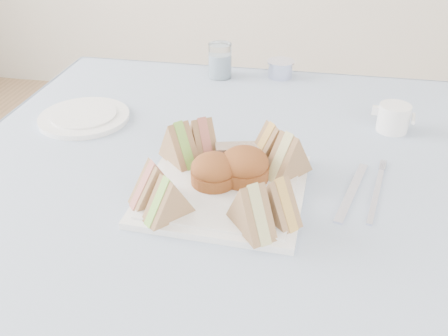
% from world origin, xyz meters
% --- Properties ---
extents(table, '(0.90, 0.90, 0.74)m').
position_xyz_m(table, '(0.00, 0.00, 0.37)').
color(table, brown).
rests_on(table, floor).
extents(tablecloth, '(1.02, 1.02, 0.01)m').
position_xyz_m(tablecloth, '(0.00, 0.00, 0.74)').
color(tablecloth, '#A3BAE0').
rests_on(tablecloth, table).
extents(serving_plate, '(0.29, 0.29, 0.01)m').
position_xyz_m(serving_plate, '(0.03, -0.10, 0.75)').
color(serving_plate, white).
rests_on(serving_plate, tablecloth).
extents(sandwich_fl_a, '(0.09, 0.08, 0.08)m').
position_xyz_m(sandwich_fl_a, '(-0.07, -0.16, 0.80)').
color(sandwich_fl_a, '#97694F').
rests_on(sandwich_fl_a, serving_plate).
extents(sandwich_fl_b, '(0.08, 0.09, 0.07)m').
position_xyz_m(sandwich_fl_b, '(-0.04, -0.19, 0.79)').
color(sandwich_fl_b, '#97694F').
rests_on(sandwich_fl_b, serving_plate).
extents(sandwich_fr_a, '(0.09, 0.09, 0.07)m').
position_xyz_m(sandwich_fr_a, '(0.13, -0.17, 0.80)').
color(sandwich_fr_a, '#97694F').
rests_on(sandwich_fr_a, serving_plate).
extents(sandwich_fr_b, '(0.09, 0.10, 0.08)m').
position_xyz_m(sandwich_fr_b, '(0.09, -0.20, 0.80)').
color(sandwich_fr_b, '#97694F').
rests_on(sandwich_fr_b, serving_plate).
extents(sandwich_bl_a, '(0.10, 0.09, 0.08)m').
position_xyz_m(sandwich_bl_a, '(-0.07, -0.03, 0.80)').
color(sandwich_bl_a, '#97694F').
rests_on(sandwich_bl_a, serving_plate).
extents(sandwich_bl_b, '(0.08, 0.09, 0.08)m').
position_xyz_m(sandwich_bl_b, '(-0.03, 0.01, 0.80)').
color(sandwich_bl_b, '#97694F').
rests_on(sandwich_bl_b, serving_plate).
extents(sandwich_br_a, '(0.09, 0.10, 0.08)m').
position_xyz_m(sandwich_br_a, '(0.13, -0.03, 0.80)').
color(sandwich_br_a, '#97694F').
rests_on(sandwich_br_a, serving_plate).
extents(sandwich_br_b, '(0.10, 0.09, 0.08)m').
position_xyz_m(sandwich_br_b, '(0.10, 0.00, 0.80)').
color(sandwich_br_b, '#97694F').
rests_on(sandwich_br_b, serving_plate).
extents(scone_left, '(0.09, 0.09, 0.05)m').
position_xyz_m(scone_left, '(0.01, -0.09, 0.78)').
color(scone_left, brown).
rests_on(scone_left, serving_plate).
extents(scone_right, '(0.11, 0.11, 0.06)m').
position_xyz_m(scone_right, '(0.06, -0.07, 0.79)').
color(scone_right, brown).
rests_on(scone_right, serving_plate).
extents(pastry_slice, '(0.08, 0.05, 0.04)m').
position_xyz_m(pastry_slice, '(0.04, -0.01, 0.78)').
color(pastry_slice, beige).
rests_on(pastry_slice, serving_plate).
extents(side_plate, '(0.24, 0.24, 0.01)m').
position_xyz_m(side_plate, '(-0.33, 0.12, 0.75)').
color(side_plate, white).
rests_on(side_plate, tablecloth).
extents(water_glass, '(0.08, 0.08, 0.09)m').
position_xyz_m(water_glass, '(-0.08, 0.43, 0.79)').
color(water_glass, white).
rests_on(water_glass, tablecloth).
extents(tea_strainer, '(0.08, 0.08, 0.04)m').
position_xyz_m(tea_strainer, '(0.08, 0.46, 0.77)').
color(tea_strainer, silver).
rests_on(tea_strainer, tablecloth).
extents(knife, '(0.06, 0.19, 0.00)m').
position_xyz_m(knife, '(0.25, -0.06, 0.75)').
color(knife, silver).
rests_on(knife, tablecloth).
extents(fork, '(0.04, 0.17, 0.00)m').
position_xyz_m(fork, '(0.29, -0.06, 0.75)').
color(fork, silver).
rests_on(fork, tablecloth).
extents(creamer_jug, '(0.07, 0.07, 0.06)m').
position_xyz_m(creamer_jug, '(0.34, 0.20, 0.78)').
color(creamer_jug, white).
rests_on(creamer_jug, tablecloth).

